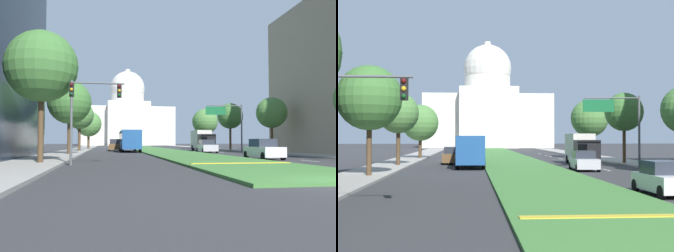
{
  "view_description": "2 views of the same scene",
  "coord_description": "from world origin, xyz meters",
  "views": [
    {
      "loc": [
        -7.91,
        -10.25,
        1.45
      ],
      "look_at": [
        1.57,
        43.72,
        3.87
      ],
      "focal_mm": 37.48,
      "sensor_mm": 36.0,
      "label": 1
    },
    {
      "loc": [
        -4.71,
        -5.96,
        2.82
      ],
      "look_at": [
        -0.88,
        44.96,
        4.04
      ],
      "focal_mm": 50.6,
      "sensor_mm": 36.0,
      "label": 2
    }
  ],
  "objects": [
    {
      "name": "street_tree_left_far",
      "position": [
        -11.69,
        40.49,
        5.14
      ],
      "size": [
        3.96,
        3.96,
        7.15
      ],
      "color": "#4C3823",
      "rests_on": "ground_plane"
    },
    {
      "name": "ground_plane",
      "position": [
        0.0,
        63.06,
        0.0
      ],
      "size": [
        277.46,
        277.46,
        0.0
      ],
      "primitive_type": "plane",
      "color": "#333335"
    },
    {
      "name": "sidewalk_left",
      "position": [
        -12.53,
        50.45,
        0.07
      ],
      "size": [
        4.0,
        113.51,
        0.15
      ],
      "primitive_type": "cube",
      "color": "#9E9991",
      "rests_on": "ground_plane"
    },
    {
      "name": "sidewalk_right",
      "position": [
        12.53,
        50.45,
        0.07
      ],
      "size": [
        4.0,
        113.51,
        0.15
      ],
      "primitive_type": "cube",
      "color": "#9E9991",
      "rests_on": "ground_plane"
    },
    {
      "name": "capitol_building",
      "position": [
        0.0,
        125.31,
        10.5
      ],
      "size": [
        34.36,
        22.92,
        29.58
      ],
      "color": "silver",
      "rests_on": "ground_plane"
    },
    {
      "name": "traffic_light_near_left",
      "position": [
        -9.19,
        11.65,
        3.8
      ],
      "size": [
        3.34,
        0.35,
        5.2
      ],
      "color": "#515456",
      "rests_on": "ground_plane"
    },
    {
      "name": "street_tree_right_far",
      "position": [
        11.36,
        42.51,
        5.46
      ],
      "size": [
        4.05,
        4.05,
        7.51
      ],
      "color": "#4C3823",
      "rests_on": "ground_plane"
    },
    {
      "name": "street_tree_left_mid",
      "position": [
        -11.81,
        27.84,
        5.58
      ],
      "size": [
        4.6,
        4.6,
        7.89
      ],
      "color": "#4C3823",
      "rests_on": "ground_plane"
    },
    {
      "name": "sedan_distant",
      "position": [
        -6.59,
        44.27,
        0.85
      ],
      "size": [
        2.06,
        4.73,
        1.82
      ],
      "color": "brown",
      "rests_on": "ground_plane"
    },
    {
      "name": "sedan_lead_stopped",
      "position": [
        4.71,
        16.58,
        0.78
      ],
      "size": [
        1.91,
        4.16,
        1.66
      ],
      "color": "silver",
      "rests_on": "ground_plane"
    },
    {
      "name": "grass_median",
      "position": [
        0.0,
        56.75,
        0.07
      ],
      "size": [
        6.87,
        113.51,
        0.14
      ],
      "primitive_type": "cube",
      "color": "#427A38",
      "rests_on": "ground_plane"
    },
    {
      "name": "city_bus",
      "position": [
        -4.71,
        39.47,
        1.77
      ],
      "size": [
        2.62,
        11.0,
        2.95
      ],
      "color": "#1E4C8C",
      "rests_on": "ground_plane"
    },
    {
      "name": "overhead_guide_sign",
      "position": [
        8.36,
        34.96,
        4.63
      ],
      "size": [
        5.18,
        0.2,
        6.5
      ],
      "color": "#515456",
      "rests_on": "ground_plane"
    },
    {
      "name": "sedan_midblock",
      "position": [
        4.88,
        33.53,
        0.79
      ],
      "size": [
        2.19,
        4.47,
        1.69
      ],
      "color": "#BCBCC1",
      "rests_on": "ground_plane"
    },
    {
      "name": "median_curb_nose",
      "position": [
        0.0,
        9.69,
        0.16
      ],
      "size": [
        6.18,
        0.5,
        0.04
      ],
      "primitive_type": "cube",
      "color": "gold",
      "rests_on": "grass_median"
    },
    {
      "name": "lane_dashes_right",
      "position": [
        6.98,
        45.92,
        0.0
      ],
      "size": [
        0.16,
        62.31,
        0.01
      ],
      "color": "silver",
      "rests_on": "ground_plane"
    },
    {
      "name": "street_tree_left_distant",
      "position": [
        -11.18,
        55.68,
        4.68
      ],
      "size": [
        4.71,
        4.71,
        7.05
      ],
      "color": "#4C3823",
      "rests_on": "ground_plane"
    },
    {
      "name": "street_tree_right_distant",
      "position": [
        11.41,
        57.07,
        5.4
      ],
      "size": [
        5.1,
        5.1,
        7.96
      ],
      "color": "#4C3823",
      "rests_on": "ground_plane"
    },
    {
      "name": "box_truck_delivery",
      "position": [
        6.89,
        42.85,
        1.68
      ],
      "size": [
        2.4,
        6.4,
        3.2
      ],
      "color": "black",
      "rests_on": "ground_plane"
    }
  ]
}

